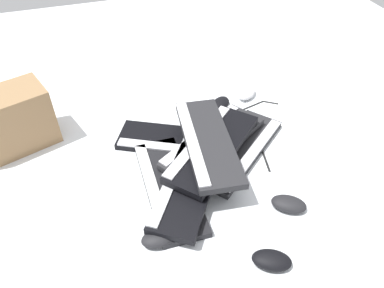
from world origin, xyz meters
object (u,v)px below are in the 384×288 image
at_px(keyboard_2, 168,186).
at_px(mouse_0, 289,204).
at_px(mouse_1, 272,260).
at_px(keyboard_5, 212,147).
at_px(keyboard_3, 213,142).
at_px(mouse_5, 174,229).
at_px(mouse_3, 160,237).
at_px(cardboard_box, 10,121).
at_px(keyboard_4, 189,181).
at_px(mouse_4, 247,93).
at_px(keyboard_0, 239,150).
at_px(mouse_2, 220,104).
at_px(keyboard_6, 207,141).
at_px(keyboard_1, 177,141).

height_order(keyboard_2, mouse_0, mouse_0).
bearing_deg(mouse_0, mouse_1, -97.61).
bearing_deg(keyboard_5, mouse_0, -59.17).
relative_size(keyboard_3, mouse_0, 4.11).
bearing_deg(keyboard_5, mouse_5, -130.71).
relative_size(mouse_3, cardboard_box, 0.39).
xyz_separation_m(keyboard_4, mouse_0, (0.27, -0.17, -0.02)).
bearing_deg(mouse_4, keyboard_2, 178.12).
distance_m(keyboard_0, mouse_0, 0.29).
bearing_deg(keyboard_5, cardboard_box, 154.29).
bearing_deg(mouse_3, mouse_2, 53.17).
xyz_separation_m(keyboard_3, mouse_1, (-0.01, -0.48, -0.02)).
bearing_deg(mouse_5, keyboard_2, -95.30).
bearing_deg(keyboard_3, keyboard_6, -129.52).
bearing_deg(mouse_3, mouse_4, 46.91).
height_order(keyboard_6, mouse_0, keyboard_6).
height_order(keyboard_5, mouse_5, keyboard_5).
relative_size(mouse_1, mouse_5, 1.00).
bearing_deg(mouse_0, keyboard_3, 146.37).
relative_size(keyboard_2, mouse_3, 4.03).
bearing_deg(keyboard_0, keyboard_1, 150.07).
relative_size(mouse_1, cardboard_box, 0.39).
xyz_separation_m(keyboard_4, mouse_3, (-0.14, -0.16, -0.02)).
xyz_separation_m(keyboard_3, keyboard_6, (-0.04, -0.05, 0.06)).
height_order(keyboard_0, keyboard_1, same).
xyz_separation_m(keyboard_2, mouse_4, (0.47, 0.41, 0.01)).
distance_m(mouse_3, mouse_5, 0.05).
height_order(keyboard_4, mouse_5, keyboard_4).
bearing_deg(mouse_1, keyboard_2, 146.81).
height_order(keyboard_5, keyboard_6, keyboard_6).
relative_size(keyboard_0, keyboard_1, 0.95).
height_order(mouse_0, mouse_3, same).
xyz_separation_m(keyboard_1, mouse_0, (0.25, -0.40, 0.01)).
bearing_deg(mouse_1, mouse_4, 98.05).
relative_size(keyboard_4, mouse_5, 4.09).
distance_m(keyboard_1, mouse_5, 0.40).
relative_size(keyboard_5, mouse_1, 3.87).
relative_size(keyboard_4, mouse_4, 4.09).
xyz_separation_m(keyboard_5, mouse_5, (-0.21, -0.24, -0.05)).
relative_size(keyboard_0, keyboard_3, 0.96).
relative_size(keyboard_5, cardboard_box, 1.52).
bearing_deg(keyboard_5, mouse_3, -134.63).
distance_m(keyboard_2, cardboard_box, 0.62).
xyz_separation_m(mouse_3, cardboard_box, (-0.40, 0.57, 0.09)).
relative_size(mouse_0, mouse_5, 1.00).
distance_m(keyboard_2, keyboard_5, 0.20).
height_order(keyboard_0, mouse_3, mouse_3).
height_order(keyboard_0, mouse_1, mouse_1).
bearing_deg(keyboard_4, keyboard_3, 47.74).
xyz_separation_m(keyboard_5, mouse_3, (-0.26, -0.26, -0.05)).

